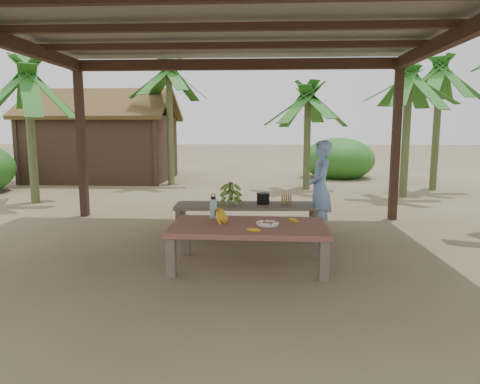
# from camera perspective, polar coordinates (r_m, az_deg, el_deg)

# --- Properties ---
(ground) EXTENTS (80.00, 80.00, 0.00)m
(ground) POSITION_cam_1_polar(r_m,az_deg,el_deg) (5.57, -2.06, -8.24)
(ground) COLOR brown
(ground) RESTS_ON ground
(pavilion) EXTENTS (6.60, 5.60, 2.95)m
(pavilion) POSITION_cam_1_polar(r_m,az_deg,el_deg) (5.45, -2.39, 20.93)
(pavilion) COLOR black
(pavilion) RESTS_ON ground
(work_table) EXTENTS (1.82, 1.04, 0.50)m
(work_table) POSITION_cam_1_polar(r_m,az_deg,el_deg) (4.97, 1.18, -5.09)
(work_table) COLOR brown
(work_table) RESTS_ON ground
(bench) EXTENTS (2.22, 0.69, 0.45)m
(bench) POSITION_cam_1_polar(r_m,az_deg,el_deg) (6.58, 0.98, -2.11)
(bench) COLOR brown
(bench) RESTS_ON ground
(ripe_banana_bunch) EXTENTS (0.30, 0.27, 0.16)m
(ripe_banana_bunch) POSITION_cam_1_polar(r_m,az_deg,el_deg) (5.07, -3.22, -3.14)
(ripe_banana_bunch) COLOR yellow
(ripe_banana_bunch) RESTS_ON work_table
(plate) EXTENTS (0.25, 0.25, 0.04)m
(plate) POSITION_cam_1_polar(r_m,az_deg,el_deg) (4.92, 3.70, -4.25)
(plate) COLOR white
(plate) RESTS_ON work_table
(loose_banana_front) EXTENTS (0.16, 0.07, 0.04)m
(loose_banana_front) POSITION_cam_1_polar(r_m,az_deg,el_deg) (4.60, 1.80, -5.07)
(loose_banana_front) COLOR yellow
(loose_banana_front) RESTS_ON work_table
(loose_banana_side) EXTENTS (0.15, 0.14, 0.04)m
(loose_banana_side) POSITION_cam_1_polar(r_m,az_deg,el_deg) (5.12, 7.23, -3.76)
(loose_banana_side) COLOR yellow
(loose_banana_side) RESTS_ON work_table
(water_flask) EXTENTS (0.08, 0.08, 0.31)m
(water_flask) POSITION_cam_1_polar(r_m,az_deg,el_deg) (5.31, -3.56, -2.09)
(water_flask) COLOR #3BB9AF
(water_flask) RESTS_ON work_table
(green_banana_stalk) EXTENTS (0.32, 0.32, 0.36)m
(green_banana_stalk) POSITION_cam_1_polar(r_m,az_deg,el_deg) (6.54, -1.24, -0.10)
(green_banana_stalk) COLOR #598C2D
(green_banana_stalk) RESTS_ON bench
(cooking_pot) EXTENTS (0.19, 0.19, 0.17)m
(cooking_pot) POSITION_cam_1_polar(r_m,az_deg,el_deg) (6.58, 3.10, -0.90)
(cooking_pot) COLOR black
(cooking_pot) RESTS_ON bench
(skewer_rack) EXTENTS (0.18, 0.09, 0.24)m
(skewer_rack) POSITION_cam_1_polar(r_m,az_deg,el_deg) (6.53, 6.21, -0.68)
(skewer_rack) COLOR #A57F47
(skewer_rack) RESTS_ON bench
(woman) EXTENTS (0.38, 0.54, 1.43)m
(woman) POSITION_cam_1_polar(r_m,az_deg,el_deg) (6.48, 10.64, 0.45)
(woman) COLOR #6B8FCB
(woman) RESTS_ON ground
(hut) EXTENTS (4.40, 3.43, 2.85)m
(hut) POSITION_cam_1_polar(r_m,az_deg,el_deg) (14.22, -17.58, 6.02)
(hut) COLOR black
(hut) RESTS_ON ground
(banana_plant_ne) EXTENTS (1.80, 1.80, 3.04)m
(banana_plant_ne) POSITION_cam_1_polar(r_m,az_deg,el_deg) (10.80, 21.57, 12.91)
(banana_plant_ne) COLOR #596638
(banana_plant_ne) RESTS_ON ground
(banana_plant_n) EXTENTS (1.80, 1.80, 2.70)m
(banana_plant_n) POSITION_cam_1_polar(r_m,az_deg,el_deg) (11.44, 9.04, 11.41)
(banana_plant_n) COLOR #596638
(banana_plant_n) RESTS_ON ground
(banana_plant_nw) EXTENTS (1.80, 1.80, 3.47)m
(banana_plant_nw) POSITION_cam_1_polar(r_m,az_deg,el_deg) (12.48, -9.46, 14.63)
(banana_plant_nw) COLOR #596638
(banana_plant_nw) RESTS_ON ground
(banana_plant_w) EXTENTS (1.80, 1.80, 2.93)m
(banana_plant_w) POSITION_cam_1_polar(r_m,az_deg,el_deg) (10.27, -26.45, 12.32)
(banana_plant_w) COLOR #596638
(banana_plant_w) RESTS_ON ground
(banana_plant_far) EXTENTS (1.80, 1.80, 3.35)m
(banana_plant_far) POSITION_cam_1_polar(r_m,az_deg,el_deg) (12.36, 25.08, 13.46)
(banana_plant_far) COLOR #596638
(banana_plant_far) RESTS_ON ground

